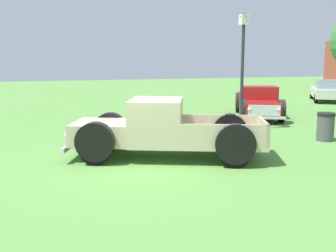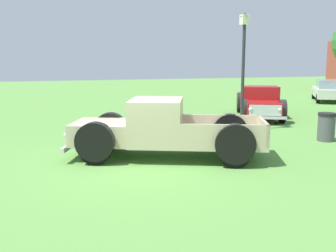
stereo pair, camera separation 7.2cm
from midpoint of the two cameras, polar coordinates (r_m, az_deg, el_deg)
The scene contains 6 objects.
ground_plane at distance 10.62m, azimuth -4.19°, elevation -5.43°, with size 80.00×80.00×0.00m, color #5B9342.
pickup_truck_foreground at distance 11.13m, azimuth -1.81°, elevation -0.56°, with size 3.74×5.70×1.64m.
pickup_truck_behind_left at distance 18.92m, azimuth 13.05°, elevation 3.20°, with size 5.08×3.47×1.47m.
sedan_distant_b at distance 27.57m, azimuth 21.94°, elevation 4.76°, with size 4.36×3.57×1.37m.
lamp_post_near at distance 15.32m, azimuth 10.76°, elevation 7.79°, with size 0.36×0.36×4.38m.
trash_can at distance 14.43m, azimuth 21.74°, elevation -0.11°, with size 0.59×0.59×0.95m.
Camera 2 is at (10.01, -2.21, 2.77)m, focal length 42.84 mm.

